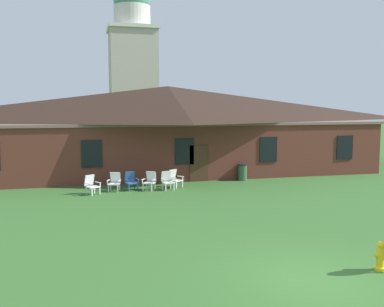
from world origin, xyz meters
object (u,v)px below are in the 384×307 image
(lawn_chair_near_door, at_px, (115,181))
(lawn_chair_by_porch, at_px, (92,184))
(lawn_chair_far_side, at_px, (175,178))
(fire_hydrant, at_px, (380,256))
(lawn_chair_left_end, at_px, (131,180))
(lawn_chair_right_end, at_px, (167,180))
(trash_bin, at_px, (242,172))
(lawn_chair_middle, at_px, (150,180))

(lawn_chair_near_door, bearing_deg, lawn_chair_by_porch, -154.20)
(lawn_chair_far_side, relative_size, fire_hydrant, 1.21)
(lawn_chair_far_side, xyz_separation_m, fire_hydrant, (2.92, -12.91, -0.12))
(lawn_chair_near_door, xyz_separation_m, lawn_chair_far_side, (3.21, 0.28, 0.00))
(lawn_chair_left_end, bearing_deg, fire_hydrant, -67.47)
(lawn_chair_near_door, bearing_deg, fire_hydrant, -64.12)
(lawn_chair_right_end, xyz_separation_m, trash_bin, (4.81, 1.74, -0.00))
(fire_hydrant, bearing_deg, lawn_chair_by_porch, 121.12)
(lawn_chair_far_side, bearing_deg, lawn_chair_by_porch, -169.10)
(lawn_chair_by_porch, relative_size, lawn_chair_left_end, 1.00)
(lawn_chair_by_porch, xyz_separation_m, lawn_chair_near_door, (1.16, 0.56, 0.00))
(lawn_chair_right_end, height_order, lawn_chair_far_side, same)
(lawn_chair_by_porch, xyz_separation_m, lawn_chair_right_end, (3.86, 0.31, 0.00))
(lawn_chair_near_door, relative_size, fire_hydrant, 1.21)
(lawn_chair_left_end, distance_m, lawn_chair_far_side, 2.37)
(lawn_chair_by_porch, relative_size, trash_bin, 0.98)
(trash_bin, bearing_deg, lawn_chair_right_end, -160.11)
(lawn_chair_middle, bearing_deg, lawn_chair_right_end, -7.03)
(lawn_chair_by_porch, height_order, lawn_chair_middle, same)
(trash_bin, bearing_deg, lawn_chair_far_side, -164.35)
(lawn_chair_middle, bearing_deg, lawn_chair_far_side, 16.79)
(fire_hydrant, bearing_deg, trash_bin, 84.40)
(lawn_chair_near_door, xyz_separation_m, lawn_chair_left_end, (0.85, 0.09, 0.00))
(lawn_chair_right_end, distance_m, fire_hydrant, 12.85)
(lawn_chair_by_porch, bearing_deg, lawn_chair_right_end, 4.53)
(lawn_chair_by_porch, distance_m, lawn_chair_left_end, 2.11)
(lawn_chair_by_porch, bearing_deg, trash_bin, 13.28)
(lawn_chair_near_door, relative_size, trash_bin, 0.98)
(lawn_chair_left_end, xyz_separation_m, lawn_chair_right_end, (1.85, -0.35, 0.00))
(lawn_chair_left_end, bearing_deg, lawn_chair_near_door, -173.84)
(lawn_chair_near_door, distance_m, lawn_chair_right_end, 2.71)
(lawn_chair_by_porch, xyz_separation_m, fire_hydrant, (7.29, -12.07, -0.12))
(fire_hydrant, bearing_deg, lawn_chair_left_end, 112.53)
(lawn_chair_left_end, bearing_deg, lawn_chair_far_side, 4.59)
(lawn_chair_by_porch, xyz_separation_m, lawn_chair_middle, (2.96, 0.42, 0.00))
(lawn_chair_right_end, bearing_deg, lawn_chair_near_door, 174.62)
(lawn_chair_right_end, bearing_deg, lawn_chair_left_end, 169.41)
(fire_hydrant, bearing_deg, lawn_chair_right_end, 105.48)
(lawn_chair_right_end, relative_size, trash_bin, 0.98)
(lawn_chair_left_end, height_order, trash_bin, trash_bin)
(lawn_chair_left_end, height_order, lawn_chair_right_end, same)
(lawn_chair_right_end, bearing_deg, lawn_chair_by_porch, -175.47)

